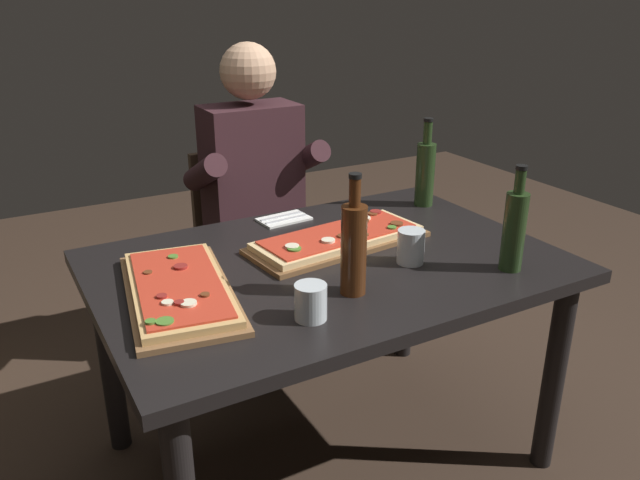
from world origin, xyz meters
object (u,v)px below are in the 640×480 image
(oil_bottle_amber, at_px, (425,171))
(tumbler_near_camera, at_px, (311,304))
(seated_diner, at_px, (257,192))
(pizza_rectangular_front, at_px, (338,239))
(dining_table, at_px, (328,288))
(diner_chair, at_px, (248,240))
(wine_bottle_dark, at_px, (354,247))
(vinegar_bottle_green, at_px, (514,228))
(pizza_rectangular_left, at_px, (179,289))
(tumbler_far_side, at_px, (411,249))

(oil_bottle_amber, distance_m, tumbler_near_camera, 1.00)
(tumbler_near_camera, xyz_separation_m, seated_diner, (0.31, 1.03, -0.04))
(pizza_rectangular_front, relative_size, seated_diner, 0.47)
(dining_table, bearing_deg, diner_chair, 84.01)
(pizza_rectangular_front, distance_m, tumbler_near_camera, 0.50)
(wine_bottle_dark, distance_m, vinegar_bottle_green, 0.50)
(oil_bottle_amber, bearing_deg, pizza_rectangular_left, -164.58)
(pizza_rectangular_left, distance_m, tumbler_far_side, 0.70)
(vinegar_bottle_green, relative_size, seated_diner, 0.24)
(oil_bottle_amber, distance_m, vinegar_bottle_green, 0.62)
(pizza_rectangular_front, height_order, seated_diner, seated_diner)
(tumbler_far_side, bearing_deg, seated_diner, 97.89)
(wine_bottle_dark, distance_m, diner_chair, 1.16)
(wine_bottle_dark, relative_size, seated_diner, 0.26)
(tumbler_far_side, relative_size, diner_chair, 0.12)
(dining_table, relative_size, oil_bottle_amber, 4.18)
(vinegar_bottle_green, height_order, seated_diner, seated_diner)
(pizza_rectangular_front, relative_size, oil_bottle_amber, 1.86)
(dining_table, xyz_separation_m, wine_bottle_dark, (-0.05, -0.22, 0.23))
(oil_bottle_amber, relative_size, seated_diner, 0.25)
(seated_diner, bearing_deg, pizza_rectangular_front, -89.72)
(dining_table, bearing_deg, tumbler_near_camera, -126.74)
(tumbler_near_camera, distance_m, tumbler_far_side, 0.46)
(pizza_rectangular_left, relative_size, diner_chair, 0.70)
(tumbler_far_side, height_order, diner_chair, diner_chair)
(tumbler_near_camera, relative_size, seated_diner, 0.07)
(wine_bottle_dark, distance_m, tumbler_far_side, 0.29)
(oil_bottle_amber, bearing_deg, tumbler_far_side, -132.00)
(pizza_rectangular_left, xyz_separation_m, vinegar_bottle_green, (0.92, -0.31, 0.11))
(diner_chair, bearing_deg, tumbler_far_side, -83.05)
(tumbler_near_camera, bearing_deg, wine_bottle_dark, 23.10)
(pizza_rectangular_front, height_order, tumbler_near_camera, tumbler_near_camera)
(dining_table, distance_m, tumbler_far_side, 0.29)
(vinegar_bottle_green, bearing_deg, oil_bottle_amber, 76.33)
(tumbler_far_side, xyz_separation_m, diner_chair, (-0.12, 0.99, -0.30))
(diner_chair, bearing_deg, oil_bottle_amber, -48.97)
(oil_bottle_amber, bearing_deg, tumbler_near_camera, -144.42)
(tumbler_near_camera, bearing_deg, diner_chair, 74.88)
(vinegar_bottle_green, relative_size, tumbler_near_camera, 3.37)
(pizza_rectangular_left, xyz_separation_m, diner_chair, (0.56, 0.87, -0.27))
(dining_table, height_order, pizza_rectangular_left, pizza_rectangular_left)
(pizza_rectangular_front, height_order, pizza_rectangular_left, same)
(pizza_rectangular_front, xyz_separation_m, tumbler_near_camera, (-0.31, -0.39, 0.02))
(seated_diner, bearing_deg, tumbler_far_side, -82.11)
(pizza_rectangular_left, distance_m, tumbler_near_camera, 0.38)
(tumbler_near_camera, bearing_deg, tumbler_far_side, 20.30)
(pizza_rectangular_left, distance_m, vinegar_bottle_green, 0.97)
(tumbler_near_camera, bearing_deg, pizza_rectangular_front, 51.09)
(wine_bottle_dark, xyz_separation_m, vinegar_bottle_green, (0.49, -0.10, -0.01))
(vinegar_bottle_green, bearing_deg, tumbler_near_camera, 177.90)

